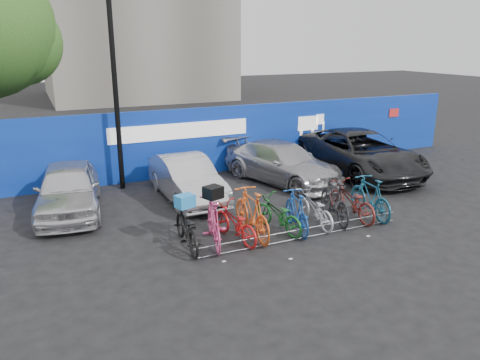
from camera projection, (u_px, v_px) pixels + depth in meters
ground at (290, 231)px, 11.94m from camera, size 100.00×100.00×0.00m
hoarding at (207, 141)px, 16.83m from camera, size 22.00×0.18×2.40m
lamppost at (115, 87)px, 14.45m from camera, size 0.25×0.50×6.11m
bike_rack at (303, 233)px, 11.37m from camera, size 5.60×0.03×0.30m
car_0 at (68, 189)px, 13.02m from camera, size 2.20×4.32×1.41m
car_1 at (187, 179)px, 14.15m from camera, size 1.45×3.98×1.30m
car_2 at (282, 163)px, 15.91m from camera, size 3.20×4.97×1.34m
car_3 at (360, 153)px, 16.82m from camera, size 2.85×5.74×1.56m
bike_0 at (186, 227)px, 10.85m from camera, size 0.79×1.96×1.01m
bike_1 at (214, 221)px, 11.00m from camera, size 0.97×2.01×1.16m
bike_2 at (235, 223)px, 11.24m from camera, size 0.91×1.83×0.92m
bike_3 at (252, 213)px, 11.43m from camera, size 0.65×2.05×1.22m
bike_4 at (278, 214)px, 11.80m from camera, size 0.94×1.81×0.91m
bike_5 at (297, 212)px, 11.79m from camera, size 0.85×1.81×1.05m
bike_6 at (314, 209)px, 12.19m from camera, size 0.65×1.75×0.91m
bike_7 at (335, 200)px, 12.46m from camera, size 0.98×2.00×1.16m
bike_8 at (351, 201)px, 12.65m from camera, size 0.72×1.92×1.00m
bike_9 at (370, 197)px, 12.75m from camera, size 0.70×1.92×1.13m
cargo_crate at (185, 201)px, 10.66m from camera, size 0.48×0.41×0.29m
cargo_topcase at (213, 192)px, 10.79m from camera, size 0.48×0.46×0.28m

